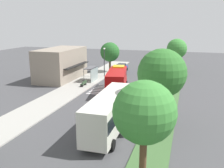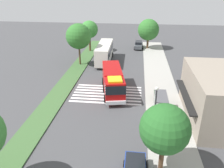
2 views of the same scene
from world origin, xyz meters
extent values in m
plane|color=#424244|center=(0.00, 0.00, 0.00)|extent=(120.00, 120.00, 0.00)
cube|color=#9E9B93|center=(0.00, 7.96, 0.07)|extent=(60.00, 4.84, 0.14)
cube|color=#3D6033|center=(0.00, -7.04, 0.07)|extent=(60.00, 3.00, 0.14)
cube|color=silver|center=(-0.87, 0.00, 0.01)|extent=(0.45, 9.98, 0.01)
cube|color=silver|center=(0.03, 0.00, 0.01)|extent=(0.45, 9.98, 0.01)
cube|color=silver|center=(0.93, 0.00, 0.01)|extent=(0.45, 9.98, 0.01)
cube|color=silver|center=(1.83, 0.00, 0.01)|extent=(0.45, 9.98, 0.01)
cube|color=silver|center=(2.73, 0.00, 0.01)|extent=(0.45, 9.98, 0.01)
cube|color=silver|center=(3.63, 0.00, 0.01)|extent=(0.45, 9.98, 0.01)
cube|color=silver|center=(4.53, 0.00, 0.01)|extent=(0.45, 9.98, 0.01)
cube|color=#A50C0C|center=(4.29, 1.36, 1.93)|extent=(3.22, 3.08, 2.77)
cube|color=#A50C0C|center=(-0.24, 0.47, 1.98)|extent=(6.84, 3.79, 2.87)
cube|color=black|center=(4.70, 1.44, 2.49)|extent=(2.46, 2.96, 1.22)
cube|color=silver|center=(5.74, 1.65, 0.80)|extent=(0.74, 2.59, 0.50)
cube|color=yellow|center=(4.29, 1.36, 3.44)|extent=(2.25, 2.16, 0.24)
cylinder|color=black|center=(3.77, 2.58, 0.55)|extent=(1.14, 0.51, 1.10)
cylinder|color=black|center=(4.27, 0.04, 0.55)|extent=(1.14, 0.51, 1.10)
cylinder|color=black|center=(-2.07, 1.43, 0.55)|extent=(1.14, 0.51, 1.10)
cylinder|color=black|center=(-1.57, -1.11, 0.55)|extent=(1.14, 0.51, 1.10)
cylinder|color=black|center=(0.78, 2.00, 0.55)|extent=(1.14, 0.51, 1.10)
cylinder|color=black|center=(1.28, -0.55, 0.55)|extent=(1.14, 0.51, 1.10)
cube|color=navy|center=(17.23, 4.34, 0.72)|extent=(4.41, 1.85, 0.80)
cube|color=black|center=(17.01, 4.34, 1.41)|extent=(2.47, 1.62, 0.59)
cylinder|color=black|center=(18.68, 5.25, 0.32)|extent=(0.64, 0.22, 0.64)
cylinder|color=black|center=(18.67, 3.42, 0.32)|extent=(0.64, 0.22, 0.64)
cylinder|color=black|center=(15.78, 5.26, 0.32)|extent=(0.64, 0.22, 0.64)
cylinder|color=black|center=(15.77, 3.44, 0.32)|extent=(0.64, 0.22, 0.64)
cube|color=silver|center=(-12.59, -2.49, 2.10)|extent=(10.38, 2.76, 3.20)
cube|color=black|center=(-12.59, -2.49, 2.48)|extent=(10.18, 2.80, 1.15)
cylinder|color=black|center=(-16.18, -3.84, 0.50)|extent=(1.01, 0.32, 1.00)
cylinder|color=black|center=(-16.23, -1.29, 0.50)|extent=(1.01, 0.32, 1.00)
cylinder|color=black|center=(-8.95, -3.70, 0.50)|extent=(1.01, 0.32, 1.00)
cylinder|color=black|center=(-9.00, -1.15, 0.50)|extent=(1.01, 0.32, 1.00)
cube|color=#4C4C51|center=(6.59, 7.24, 2.54)|extent=(3.50, 1.40, 0.12)
cube|color=#8C9E99|center=(6.59, 6.58, 1.34)|extent=(3.50, 0.08, 2.40)
cylinder|color=#333338|center=(4.89, 7.89, 1.34)|extent=(0.08, 0.08, 2.40)
cylinder|color=#333338|center=(8.29, 7.89, 1.34)|extent=(0.08, 0.08, 2.40)
cube|color=#2D472D|center=(2.59, 6.99, 0.55)|extent=(1.60, 0.50, 0.08)
cube|color=#2D472D|center=(2.59, 6.77, 0.82)|extent=(1.60, 0.06, 0.45)
cube|color=black|center=(1.87, 6.99, 0.33)|extent=(0.08, 0.45, 0.37)
cube|color=black|center=(3.31, 6.99, 0.33)|extent=(0.08, 0.45, 0.37)
cylinder|color=#2D2D30|center=(10.93, 6.14, 2.75)|extent=(0.16, 0.16, 5.22)
sphere|color=white|center=(10.93, 6.14, 5.54)|extent=(0.36, 0.36, 0.36)
cube|color=gray|center=(6.66, 13.21, 2.90)|extent=(11.33, 5.66, 5.79)
cube|color=black|center=(6.66, 9.98, 2.80)|extent=(9.06, 0.80, 0.16)
cylinder|color=#513823|center=(15.82, 6.54, 1.53)|extent=(0.42, 0.42, 2.77)
sphere|color=#235B23|center=(15.82, 6.54, 4.35)|extent=(4.10, 4.10, 4.10)
cylinder|color=#513823|center=(-20.00, -7.04, 1.95)|extent=(0.47, 0.47, 3.62)
sphere|color=#387F33|center=(-20.00, -7.04, 5.14)|extent=(3.96, 3.96, 3.96)
cylinder|color=#513823|center=(-10.28, -7.04, 2.07)|extent=(0.33, 0.33, 3.85)
sphere|color=#2D6B28|center=(-10.28, -7.04, 5.67)|extent=(4.79, 4.79, 4.79)
cylinder|color=#47301E|center=(19.24, -7.04, 1.91)|extent=(0.35, 0.35, 3.53)
sphere|color=#387F33|center=(19.24, -7.04, 5.13)|extent=(4.15, 4.15, 4.15)
camera|label=1|loc=(-34.09, -9.32, 10.45)|focal=39.51mm
camera|label=2|loc=(30.92, 4.05, 14.94)|focal=35.95mm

